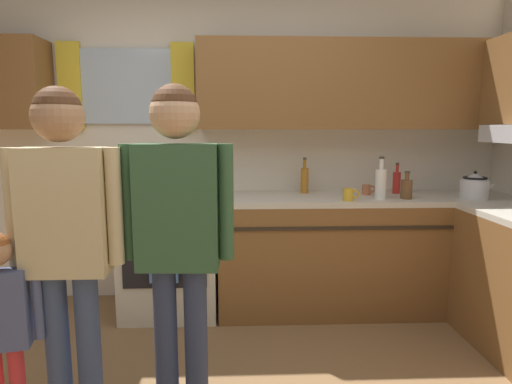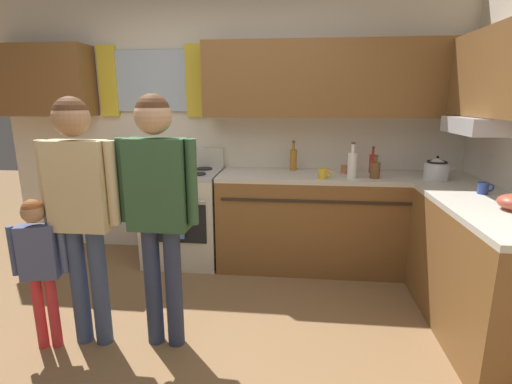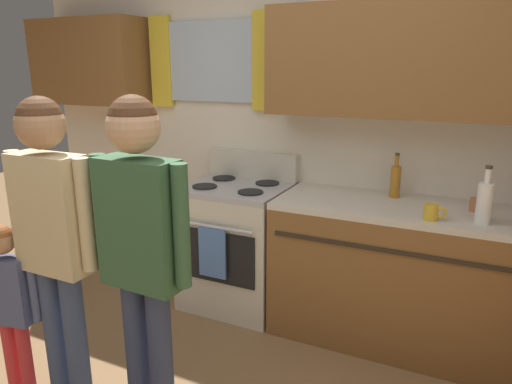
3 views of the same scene
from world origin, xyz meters
The scene contains 15 objects.
ground_plane centered at (0.00, 0.00, 0.00)m, with size 12.00×12.00×0.00m, color olive.
back_wall_unit centered at (0.08, 1.82, 1.47)m, with size 4.60×0.42×2.60m.
kitchen_counter_run centered at (1.47, 1.16, 0.45)m, with size 2.30×2.02×0.90m.
stove_oven centered at (-0.37, 1.54, 0.47)m, with size 0.71×0.67×1.10m.
bottle_sauce_red centered at (1.42, 1.66, 0.99)m, with size 0.06×0.06×0.25m.
bottle_squat_brown centered at (1.39, 1.39, 0.98)m, with size 0.08×0.08×0.21m.
bottle_oil_amber centered at (0.68, 1.71, 1.01)m, with size 0.06×0.06×0.29m.
bottle_milk_white centered at (1.19, 1.38, 1.02)m, with size 0.08×0.08×0.31m.
cup_terracotta centered at (1.16, 1.60, 0.94)m, with size 0.11×0.07×0.08m.
mug_mustard_yellow centered at (0.94, 1.32, 0.95)m, with size 0.12×0.08×0.09m.
mug_cobalt_blue centered at (2.07, 0.89, 0.94)m, with size 0.11×0.07×0.08m.
stovetop_kettle centered at (1.90, 1.38, 1.00)m, with size 0.27×0.20×0.21m.
adult_holding_child centered at (-0.59, 0.16, 1.00)m, with size 0.50×0.21×1.59m.
adult_in_plaid centered at (-0.12, 0.20, 1.01)m, with size 0.50×0.22×1.60m.
small_child centered at (-0.85, 0.08, 0.62)m, with size 0.33×0.14×0.99m.
Camera 2 is at (0.71, -1.99, 1.57)m, focal length 27.04 mm.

